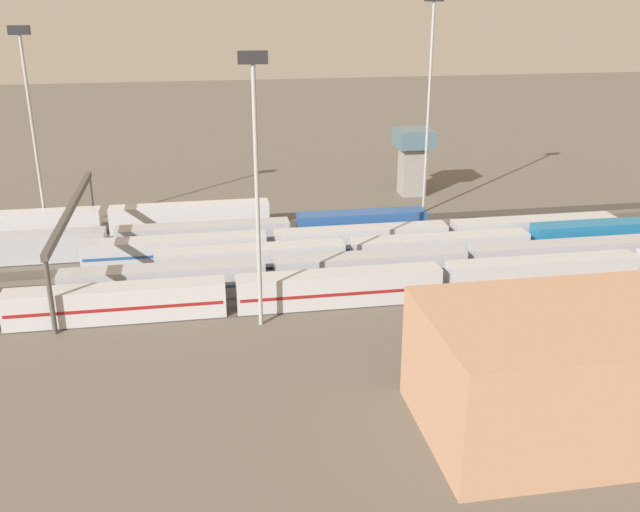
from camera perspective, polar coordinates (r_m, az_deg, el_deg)
ground_plane at (r=94.43m, az=-1.04°, el=-0.22°), size 400.00×400.00×0.00m
track_bed_0 at (r=108.43m, az=-2.26°, el=2.57°), size 140.00×2.80×0.12m
track_bed_1 at (r=103.72m, az=-1.89°, el=1.73°), size 140.00×2.80×0.12m
track_bed_2 at (r=99.05m, az=-1.48°, el=0.82°), size 140.00×2.80×0.12m
track_bed_3 at (r=94.40m, az=-1.04°, el=-0.19°), size 140.00×2.80×0.12m
track_bed_4 at (r=89.80m, az=-0.55°, el=-1.30°), size 140.00×2.80×0.12m
track_bed_5 at (r=85.24m, az=-0.00°, el=-2.52°), size 140.00×2.80×0.12m
track_bed_6 at (r=80.73m, az=0.60°, el=-3.89°), size 140.00×2.80×0.12m
train_on_track_6 at (r=80.19m, az=1.57°, el=-2.55°), size 119.80×3.06×3.80m
train_on_track_0 at (r=107.89m, az=-16.69°, el=2.70°), size 47.20×3.00×3.80m
train_on_track_3 at (r=95.06m, az=3.31°, el=1.17°), size 71.40×3.06×3.80m
train_on_track_2 at (r=97.47m, az=-10.13°, el=1.44°), size 66.40×3.00×4.40m
train_on_track_5 at (r=85.70m, az=4.06°, el=-1.05°), size 71.40×3.06×3.80m
train_on_track_4 at (r=92.31m, az=8.24°, el=0.44°), size 66.40×3.06×4.40m
light_mast_0 at (r=107.83m, az=-22.08°, el=10.94°), size 2.80×0.70×28.85m
light_mast_1 at (r=70.74m, az=-5.11°, el=7.65°), size 2.80×0.70×27.99m
light_mast_2 at (r=111.46m, az=8.73°, el=13.55°), size 2.80×0.70×32.84m
signal_gantry at (r=92.35m, az=-19.14°, el=3.15°), size 0.70×35.00×8.80m
control_tower at (r=124.00m, az=7.38°, el=7.87°), size 6.00×6.00×11.27m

